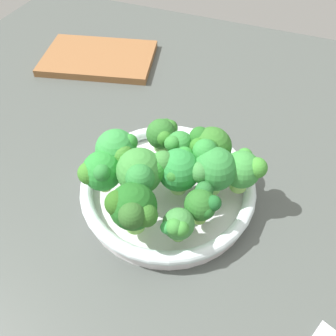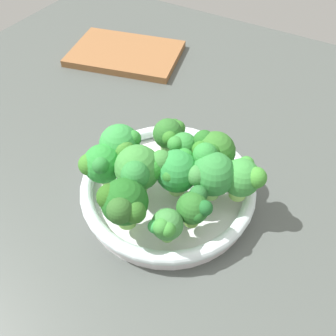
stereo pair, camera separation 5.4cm
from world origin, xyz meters
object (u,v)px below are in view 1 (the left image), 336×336
(broccoli_floret_11, at_px, (178,225))
(cutting_board, at_px, (99,58))
(broccoli_floret_0, at_px, (118,151))
(broccoli_floret_5, at_px, (101,170))
(broccoli_floret_6, at_px, (179,145))
(broccoli_floret_7, at_px, (202,204))
(broccoli_floret_10, at_px, (209,146))
(broccoli_floret_2, at_px, (212,167))
(broccoli_floret_1, at_px, (163,134))
(broccoli_floret_4, at_px, (177,169))
(broccoli_floret_9, at_px, (243,169))
(bowl, at_px, (168,188))
(broccoli_floret_8, at_px, (132,208))
(broccoli_floret_3, at_px, (142,173))

(broccoli_floret_11, xyz_separation_m, cutting_board, (0.36, -0.41, -0.06))
(broccoli_floret_0, xyz_separation_m, broccoli_floret_5, (0.01, 0.04, -0.01))
(broccoli_floret_5, bearing_deg, broccoli_floret_0, -99.88)
(broccoli_floret_6, relative_size, broccoli_floret_7, 1.12)
(broccoli_floret_6, bearing_deg, broccoli_floret_10, -164.12)
(broccoli_floret_2, relative_size, broccoli_floret_7, 1.45)
(broccoli_floret_1, distance_m, broccoli_floret_7, 0.15)
(broccoli_floret_0, xyz_separation_m, cutting_board, (0.23, -0.33, -0.07))
(broccoli_floret_4, distance_m, broccoli_floret_10, 0.07)
(broccoli_floret_2, height_order, broccoli_floret_10, broccoli_floret_2)
(broccoli_floret_5, bearing_deg, broccoli_floret_7, -179.64)
(broccoli_floret_9, bearing_deg, broccoli_floret_5, 21.97)
(bowl, height_order, broccoli_floret_11, broccoli_floret_11)
(broccoli_floret_2, distance_m, cutting_board, 0.49)
(broccoli_floret_5, bearing_deg, broccoli_floret_11, 162.78)
(broccoli_floret_4, bearing_deg, broccoli_floret_2, -157.65)
(broccoli_floret_1, xyz_separation_m, broccoli_floret_4, (-0.05, 0.08, 0.01))
(broccoli_floret_10, height_order, broccoli_floret_11, broccoli_floret_10)
(broccoli_floret_7, relative_size, broccoli_floret_11, 1.06)
(broccoli_floret_0, distance_m, broccoli_floret_6, 0.09)
(broccoli_floret_6, bearing_deg, cutting_board, -41.95)
(broccoli_floret_8, bearing_deg, broccoli_floret_1, -81.18)
(broccoli_floret_1, height_order, broccoli_floret_4, broccoli_floret_4)
(broccoli_floret_7, distance_m, broccoli_floret_10, 0.11)
(broccoli_floret_10, bearing_deg, bowl, 50.67)
(cutting_board, bearing_deg, broccoli_floret_11, 131.02)
(broccoli_floret_3, bearing_deg, broccoli_floret_2, -151.28)
(broccoli_floret_5, bearing_deg, broccoli_floret_3, -171.32)
(broccoli_floret_3, bearing_deg, broccoli_floret_1, -83.72)
(broccoli_floret_3, xyz_separation_m, cutting_board, (0.28, -0.36, -0.08))
(broccoli_floret_2, xyz_separation_m, broccoli_floret_11, (0.01, 0.10, -0.02))
(broccoli_floret_2, xyz_separation_m, broccoli_floret_9, (-0.04, -0.02, -0.01))
(broccoli_floret_0, xyz_separation_m, broccoli_floret_8, (-0.07, 0.09, 0.00))
(broccoli_floret_10, bearing_deg, broccoli_floret_7, 102.41)
(bowl, distance_m, broccoli_floret_8, 0.12)
(broccoli_floret_0, relative_size, broccoli_floret_3, 0.93)
(broccoli_floret_1, xyz_separation_m, broccoli_floret_10, (-0.08, 0.01, 0.01))
(broccoli_floret_7, xyz_separation_m, broccoli_floret_10, (0.02, -0.10, 0.01))
(broccoli_floret_11, bearing_deg, broccoli_floret_3, -34.71)
(broccoli_floret_9, bearing_deg, broccoli_floret_0, 11.23)
(broccoli_floret_5, bearing_deg, broccoli_floret_2, -158.89)
(broccoli_floret_0, xyz_separation_m, broccoli_floret_10, (-0.12, -0.06, -0.00))
(bowl, height_order, cutting_board, bowl)
(cutting_board, bearing_deg, broccoli_floret_0, 124.81)
(broccoli_floret_6, relative_size, broccoli_floret_8, 0.79)
(broccoli_floret_7, height_order, broccoli_floret_10, broccoli_floret_10)
(broccoli_floret_9, xyz_separation_m, broccoli_floret_11, (0.06, 0.12, -0.01))
(broccoli_floret_1, xyz_separation_m, broccoli_floret_8, (-0.03, 0.16, 0.02))
(bowl, distance_m, broccoli_floret_4, 0.07)
(broccoli_floret_5, xyz_separation_m, broccoli_floret_7, (-0.15, -0.00, -0.00))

